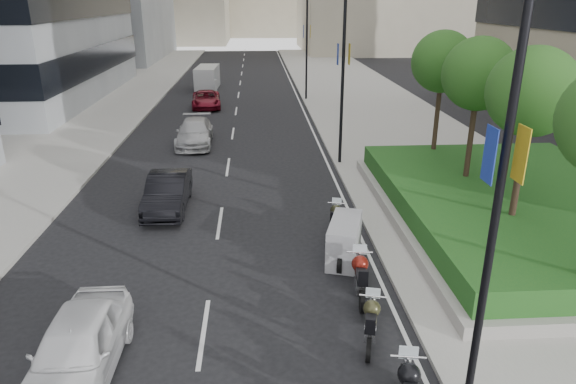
{
  "coord_description": "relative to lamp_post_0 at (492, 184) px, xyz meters",
  "views": [
    {
      "loc": [
        -0.02,
        -7.3,
        8.15
      ],
      "look_at": [
        1.02,
        8.89,
        2.0
      ],
      "focal_mm": 32.0,
      "sensor_mm": 36.0,
      "label": 1
    }
  ],
  "objects": [
    {
      "name": "sidewalk_right",
      "position": [
        4.86,
        29.0,
        -4.99
      ],
      "size": [
        10.0,
        100.0,
        0.15
      ],
      "primitive_type": "cube",
      "color": "#9E9B93",
      "rests_on": "ground"
    },
    {
      "name": "sidewalk_left",
      "position": [
        -16.14,
        29.0,
        -4.99
      ],
      "size": [
        8.0,
        100.0,
        0.15
      ],
      "primitive_type": "cube",
      "color": "#9E9B93",
      "rests_on": "ground"
    },
    {
      "name": "lane_edge",
      "position": [
        -0.44,
        29.0,
        -5.06
      ],
      "size": [
        0.12,
        100.0,
        0.01
      ],
      "primitive_type": "cube",
      "color": "silver",
      "rests_on": "ground"
    },
    {
      "name": "lane_centre",
      "position": [
        -5.64,
        29.0,
        -5.06
      ],
      "size": [
        0.12,
        100.0,
        0.01
      ],
      "primitive_type": "cube",
      "color": "silver",
      "rests_on": "ground"
    },
    {
      "name": "planter",
      "position": [
        5.86,
        9.0,
        -4.72
      ],
      "size": [
        10.0,
        14.0,
        0.4
      ],
      "primitive_type": "cube",
      "color": "#9A968F",
      "rests_on": "sidewalk_right"
    },
    {
      "name": "hedge",
      "position": [
        5.86,
        9.0,
        -4.12
      ],
      "size": [
        9.4,
        13.4,
        0.8
      ],
      "primitive_type": "cube",
      "color": "#154C1C",
      "rests_on": "planter"
    },
    {
      "name": "tree_1",
      "position": [
        4.36,
        7.0,
        0.36
      ],
      "size": [
        2.8,
        2.8,
        6.3
      ],
      "color": "#332319",
      "rests_on": "planter"
    },
    {
      "name": "tree_2",
      "position": [
        4.36,
        11.0,
        0.36
      ],
      "size": [
        2.8,
        2.8,
        6.3
      ],
      "color": "#332319",
      "rests_on": "planter"
    },
    {
      "name": "tree_3",
      "position": [
        4.36,
        15.0,
        0.36
      ],
      "size": [
        2.8,
        2.8,
        6.3
      ],
      "color": "#332319",
      "rests_on": "planter"
    },
    {
      "name": "lamp_post_0",
      "position": [
        0.0,
        0.0,
        0.0
      ],
      "size": [
        2.34,
        0.45,
        9.0
      ],
      "color": "black",
      "rests_on": "ground"
    },
    {
      "name": "lamp_post_1",
      "position": [
        0.0,
        17.0,
        0.0
      ],
      "size": [
        2.34,
        0.45,
        9.0
      ],
      "color": "black",
      "rests_on": "ground"
    },
    {
      "name": "lamp_post_2",
      "position": [
        0.0,
        35.0,
        0.0
      ],
      "size": [
        2.34,
        0.45,
        9.0
      ],
      "color": "black",
      "rests_on": "ground"
    },
    {
      "name": "motorcycle_3",
      "position": [
        -1.39,
        2.4,
        -4.52
      ],
      "size": [
        0.8,
        2.02,
        1.03
      ],
      "rotation": [
        0.0,
        0.0,
        1.31
      ],
      "color": "black",
      "rests_on": "ground"
    },
    {
      "name": "motorcycle_4",
      "position": [
        -1.25,
        4.53,
        -4.45
      ],
      "size": [
        0.77,
        2.3,
        1.15
      ],
      "rotation": [
        0.0,
        0.0,
        1.45
      ],
      "color": "black",
      "rests_on": "ground"
    },
    {
      "name": "motorcycle_5",
      "position": [
        -1.34,
        6.74,
        -4.38
      ],
      "size": [
        1.53,
        2.44,
        1.38
      ],
      "rotation": [
        0.0,
        0.0,
        1.28
      ],
      "color": "black",
      "rests_on": "ground"
    },
    {
      "name": "motorcycle_6",
      "position": [
        -1.31,
        8.9,
        -4.54
      ],
      "size": [
        0.74,
        1.93,
        0.98
      ],
      "rotation": [
        0.0,
        0.0,
        1.32
      ],
      "color": "black",
      "rests_on": "ground"
    },
    {
      "name": "car_a",
      "position": [
        -8.3,
        1.55,
        -4.32
      ],
      "size": [
        1.79,
        4.41,
        1.5
      ],
      "primitive_type": "imported",
      "rotation": [
        0.0,
        0.0,
        -0.0
      ],
      "color": "white",
      "rests_on": "ground"
    },
    {
      "name": "car_b",
      "position": [
        -7.81,
        11.52,
        -4.34
      ],
      "size": [
        1.58,
        4.44,
        1.46
      ],
      "primitive_type": "imported",
      "rotation": [
        0.0,
        0.0,
        0.01
      ],
      "color": "black",
      "rests_on": "ground"
    },
    {
      "name": "car_c",
      "position": [
        -7.77,
        21.49,
        -4.34
      ],
      "size": [
        2.17,
        5.06,
        1.45
      ],
      "primitive_type": "imported",
      "rotation": [
        0.0,
        0.0,
        0.03
      ],
      "color": "#B2B1B4",
      "rests_on": "ground"
    },
    {
      "name": "car_d",
      "position": [
        -8.02,
        32.46,
        -4.41
      ],
      "size": [
        2.57,
        4.89,
        1.31
      ],
      "primitive_type": "imported",
      "rotation": [
        0.0,
        0.0,
        0.09
      ],
      "color": "maroon",
      "rests_on": "ground"
    },
    {
      "name": "delivery_van",
      "position": [
        -8.67,
        41.44,
        -4.1
      ],
      "size": [
        2.1,
        5.0,
        2.07
      ],
      "rotation": [
        0.0,
        0.0,
        -0.05
      ],
      "color": "silver",
      "rests_on": "ground"
    }
  ]
}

